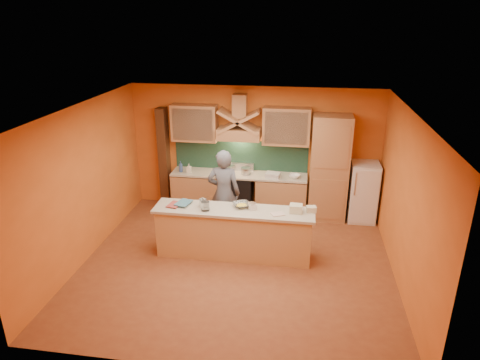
# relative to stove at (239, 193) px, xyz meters

# --- Properties ---
(floor) EXTENTS (5.50, 5.00, 0.01)m
(floor) POSITION_rel_stove_xyz_m (0.30, -2.20, -0.45)
(floor) COLOR brown
(floor) RESTS_ON ground
(ceiling) EXTENTS (5.50, 5.00, 0.01)m
(ceiling) POSITION_rel_stove_xyz_m (0.30, -2.20, 2.35)
(ceiling) COLOR white
(ceiling) RESTS_ON wall_back
(wall_back) EXTENTS (5.50, 0.02, 2.80)m
(wall_back) POSITION_rel_stove_xyz_m (0.30, 0.30, 0.95)
(wall_back) COLOR orange
(wall_back) RESTS_ON floor
(wall_front) EXTENTS (5.50, 0.02, 2.80)m
(wall_front) POSITION_rel_stove_xyz_m (0.30, -4.70, 0.95)
(wall_front) COLOR orange
(wall_front) RESTS_ON floor
(wall_left) EXTENTS (0.02, 5.00, 2.80)m
(wall_left) POSITION_rel_stove_xyz_m (-2.45, -2.20, 0.95)
(wall_left) COLOR orange
(wall_left) RESTS_ON floor
(wall_right) EXTENTS (0.02, 5.00, 2.80)m
(wall_right) POSITION_rel_stove_xyz_m (3.05, -2.20, 0.95)
(wall_right) COLOR orange
(wall_right) RESTS_ON floor
(base_cabinet_left) EXTENTS (1.10, 0.60, 0.86)m
(base_cabinet_left) POSITION_rel_stove_xyz_m (-0.95, 0.00, -0.02)
(base_cabinet_left) COLOR tan
(base_cabinet_left) RESTS_ON floor
(base_cabinet_right) EXTENTS (1.10, 0.60, 0.86)m
(base_cabinet_right) POSITION_rel_stove_xyz_m (0.95, 0.00, -0.02)
(base_cabinet_right) COLOR tan
(base_cabinet_right) RESTS_ON floor
(counter_top) EXTENTS (3.00, 0.62, 0.04)m
(counter_top) POSITION_rel_stove_xyz_m (-0.00, 0.00, 0.45)
(counter_top) COLOR #BEB5A1
(counter_top) RESTS_ON base_cabinet_left
(stove) EXTENTS (0.60, 0.58, 0.90)m
(stove) POSITION_rel_stove_xyz_m (0.00, 0.00, 0.00)
(stove) COLOR black
(stove) RESTS_ON floor
(backsplash) EXTENTS (3.00, 0.03, 0.70)m
(backsplash) POSITION_rel_stove_xyz_m (-0.00, 0.28, 0.80)
(backsplash) COLOR #19382B
(backsplash) RESTS_ON wall_back
(range_hood) EXTENTS (0.92, 0.50, 0.24)m
(range_hood) POSITION_rel_stove_xyz_m (0.00, 0.05, 1.37)
(range_hood) COLOR tan
(range_hood) RESTS_ON wall_back
(hood_chimney) EXTENTS (0.30, 0.30, 0.50)m
(hood_chimney) POSITION_rel_stove_xyz_m (0.00, 0.15, 1.95)
(hood_chimney) COLOR tan
(hood_chimney) RESTS_ON wall_back
(upper_cabinet_left) EXTENTS (1.00, 0.35, 0.80)m
(upper_cabinet_left) POSITION_rel_stove_xyz_m (-1.00, 0.12, 1.55)
(upper_cabinet_left) COLOR tan
(upper_cabinet_left) RESTS_ON wall_back
(upper_cabinet_right) EXTENTS (1.00, 0.35, 0.80)m
(upper_cabinet_right) POSITION_rel_stove_xyz_m (1.00, 0.12, 1.55)
(upper_cabinet_right) COLOR tan
(upper_cabinet_right) RESTS_ON wall_back
(pantry_column) EXTENTS (0.80, 0.60, 2.30)m
(pantry_column) POSITION_rel_stove_xyz_m (1.95, 0.00, 0.70)
(pantry_column) COLOR tan
(pantry_column) RESTS_ON floor
(fridge) EXTENTS (0.58, 0.60, 1.30)m
(fridge) POSITION_rel_stove_xyz_m (2.70, 0.00, 0.20)
(fridge) COLOR white
(fridge) RESTS_ON floor
(trim_column_left) EXTENTS (0.20, 0.30, 2.30)m
(trim_column_left) POSITION_rel_stove_xyz_m (-1.75, 0.15, 0.70)
(trim_column_left) COLOR #472816
(trim_column_left) RESTS_ON floor
(island_body) EXTENTS (2.80, 0.55, 0.88)m
(island_body) POSITION_rel_stove_xyz_m (0.20, -1.90, -0.01)
(island_body) COLOR tan
(island_body) RESTS_ON floor
(island_top) EXTENTS (2.90, 0.62, 0.05)m
(island_top) POSITION_rel_stove_xyz_m (0.20, -1.90, 0.47)
(island_top) COLOR #BEB5A1
(island_top) RESTS_ON island_body
(person) EXTENTS (0.67, 0.45, 1.80)m
(person) POSITION_rel_stove_xyz_m (-0.13, -1.10, 0.45)
(person) COLOR slate
(person) RESTS_ON floor
(pot_large) EXTENTS (0.31, 0.31, 0.16)m
(pot_large) POSITION_rel_stove_xyz_m (-0.23, 0.05, 0.53)
(pot_large) COLOR #BBBCC3
(pot_large) RESTS_ON stove
(pot_small) EXTENTS (0.26, 0.26, 0.14)m
(pot_small) POSITION_rel_stove_xyz_m (0.16, -0.02, 0.52)
(pot_small) COLOR #B1B2B9
(pot_small) RESTS_ON stove
(soap_bottle_a) EXTENTS (0.10, 0.10, 0.21)m
(soap_bottle_a) POSITION_rel_stove_xyz_m (-1.11, -0.11, 0.57)
(soap_bottle_a) COLOR silver
(soap_bottle_a) RESTS_ON counter_top
(soap_bottle_b) EXTENTS (0.13, 0.13, 0.25)m
(soap_bottle_b) POSITION_rel_stove_xyz_m (-1.30, -0.09, 0.59)
(soap_bottle_b) COLOR #355493
(soap_bottle_b) RESTS_ON counter_top
(bowl_back) EXTENTS (0.30, 0.30, 0.08)m
(bowl_back) POSITION_rel_stove_xyz_m (1.22, -0.08, 0.51)
(bowl_back) COLOR white
(bowl_back) RESTS_ON counter_top
(dish_rack) EXTENTS (0.34, 0.28, 0.11)m
(dish_rack) POSITION_rel_stove_xyz_m (0.76, -0.13, 0.52)
(dish_rack) COLOR silver
(dish_rack) RESTS_ON counter_top
(book_lower) EXTENTS (0.27, 0.32, 0.03)m
(book_lower) POSITION_rel_stove_xyz_m (-1.01, -1.88, 0.51)
(book_lower) COLOR #A63F3B
(book_lower) RESTS_ON island_top
(book_upper) EXTENTS (0.31, 0.37, 0.02)m
(book_upper) POSITION_rel_stove_xyz_m (-0.86, -1.81, 0.53)
(book_upper) COLOR teal
(book_upper) RESTS_ON island_top
(jar_large) EXTENTS (0.17, 0.17, 0.17)m
(jar_large) POSITION_rel_stove_xyz_m (-0.29, -2.02, 0.58)
(jar_large) COLOR white
(jar_large) RESTS_ON island_top
(jar_small) EXTENTS (0.17, 0.17, 0.14)m
(jar_small) POSITION_rel_stove_xyz_m (-0.37, -1.86, 0.57)
(jar_small) COLOR silver
(jar_small) RESTS_ON island_top
(kitchen_scale) EXTENTS (0.17, 0.17, 0.11)m
(kitchen_scale) POSITION_rel_stove_xyz_m (0.53, -1.84, 0.55)
(kitchen_scale) COLOR white
(kitchen_scale) RESTS_ON island_top
(mixing_bowl) EXTENTS (0.41, 0.41, 0.08)m
(mixing_bowl) POSITION_rel_stove_xyz_m (0.33, -1.77, 0.53)
(mixing_bowl) COLOR white
(mixing_bowl) RESTS_ON island_top
(cloth) EXTENTS (0.27, 0.25, 0.01)m
(cloth) POSITION_rel_stove_xyz_m (1.00, -1.99, 0.50)
(cloth) COLOR beige
(cloth) RESTS_ON island_top
(grocery_bag_a) EXTENTS (0.23, 0.18, 0.14)m
(grocery_bag_a) POSITION_rel_stove_xyz_m (1.31, -1.85, 0.57)
(grocery_bag_a) COLOR beige
(grocery_bag_a) RESTS_ON island_top
(grocery_bag_b) EXTENTS (0.19, 0.16, 0.10)m
(grocery_bag_b) POSITION_rel_stove_xyz_m (1.58, -1.79, 0.55)
(grocery_bag_b) COLOR beige
(grocery_bag_b) RESTS_ON island_top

